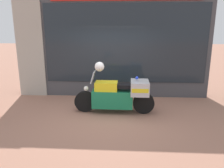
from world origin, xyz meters
The scene contains 5 objects.
ground_plane centered at (0.00, 0.00, 0.00)m, with size 60.00×60.00×0.00m, color #9E6B56.
shop_building centered at (-0.45, 2.00, 1.85)m, with size 6.79×0.55×3.69m.
window_display centered at (0.41, 2.03, 0.50)m, with size 5.36×0.30×2.12m.
paramedic_motorcycle centered at (0.30, 0.23, 0.56)m, with size 2.34×0.71×1.23m.
white_helmet centered at (-0.26, 0.24, 1.36)m, with size 0.27×0.27×0.27m, color white.
Camera 1 is at (0.45, -5.82, 2.41)m, focal length 35.00 mm.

